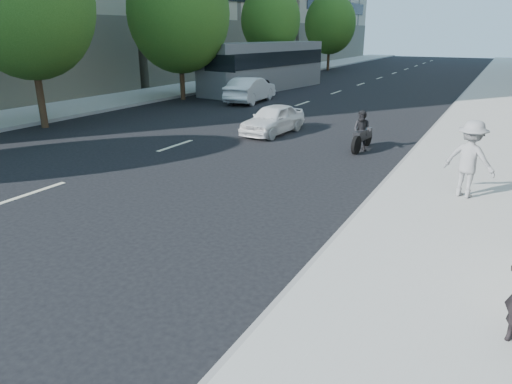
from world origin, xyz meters
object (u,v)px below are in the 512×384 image
Objects in this scene: white_sedan_mid at (250,90)px; bus at (265,67)px; white_sedan_near at (273,119)px; motorcycle at (362,133)px; jogger at (470,159)px.

bus is (-2.03, 5.82, 0.90)m from white_sedan_mid.
white_sedan_mid is 0.36× the size of bus.
white_sedan_near is 15.09m from bus.
motorcycle is 18.19m from bus.
motorcycle reaches higher than white_sedan_near.
white_sedan_near is 9.03m from white_sedan_mid.
white_sedan_near is at bearing -54.09° from bus.
bus is at bearing 123.07° from white_sedan_near.
bus reaches higher than jogger.
jogger is 0.42× the size of white_sedan_mid.
jogger reaches higher than white_sedan_near.
white_sedan_near is 4.17m from motorcycle.
motorcycle is (4.03, -1.05, 0.04)m from white_sedan_near.
white_sedan_mid reaches higher than white_sedan_near.
motorcycle is 0.17× the size of bus.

